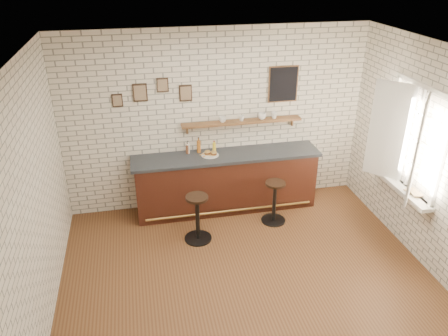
# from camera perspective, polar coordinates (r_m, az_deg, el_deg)

# --- Properties ---
(ground) EXTENTS (5.00, 5.00, 0.00)m
(ground) POSITION_cam_1_polar(r_m,az_deg,el_deg) (6.26, 2.78, -13.25)
(ground) COLOR brown
(ground) RESTS_ON ground
(bar_counter) EXTENTS (3.10, 0.65, 1.01)m
(bar_counter) POSITION_cam_1_polar(r_m,az_deg,el_deg) (7.36, 0.30, -1.78)
(bar_counter) COLOR #411B11
(bar_counter) RESTS_ON ground
(sandwich_plate) EXTENTS (0.28, 0.28, 0.01)m
(sandwich_plate) POSITION_cam_1_polar(r_m,az_deg,el_deg) (7.11, -1.84, 1.70)
(sandwich_plate) COLOR white
(sandwich_plate) RESTS_ON bar_counter
(ciabatta_sandwich) EXTENTS (0.23, 0.17, 0.07)m
(ciabatta_sandwich) POSITION_cam_1_polar(r_m,az_deg,el_deg) (7.09, -1.77, 2.01)
(ciabatta_sandwich) COLOR tan
(ciabatta_sandwich) RESTS_ON sandwich_plate
(potato_chips) EXTENTS (0.25, 0.18, 0.00)m
(potato_chips) POSITION_cam_1_polar(r_m,az_deg,el_deg) (7.10, -2.05, 1.73)
(potato_chips) COLOR #E8B251
(potato_chips) RESTS_ON sandwich_plate
(bitters_bottle_brown) EXTENTS (0.06, 0.06, 0.19)m
(bitters_bottle_brown) POSITION_cam_1_polar(r_m,az_deg,el_deg) (7.17, -4.78, 2.50)
(bitters_bottle_brown) COLOR brown
(bitters_bottle_brown) RESTS_ON bar_counter
(bitters_bottle_white) EXTENTS (0.06, 0.06, 0.22)m
(bitters_bottle_white) POSITION_cam_1_polar(r_m,az_deg,el_deg) (7.17, -4.72, 2.58)
(bitters_bottle_white) COLOR white
(bitters_bottle_white) RESTS_ON bar_counter
(bitters_bottle_amber) EXTENTS (0.06, 0.06, 0.26)m
(bitters_bottle_amber) POSITION_cam_1_polar(r_m,az_deg,el_deg) (7.18, -3.32, 2.84)
(bitters_bottle_amber) COLOR #975218
(bitters_bottle_amber) RESTS_ON bar_counter
(condiment_bottle_yellow) EXTENTS (0.06, 0.06, 0.18)m
(condiment_bottle_yellow) POSITION_cam_1_polar(r_m,az_deg,el_deg) (7.23, -1.28, 2.78)
(condiment_bottle_yellow) COLOR yellow
(condiment_bottle_yellow) RESTS_ON bar_counter
(bar_stool_left) EXTENTS (0.42, 0.42, 0.76)m
(bar_stool_left) POSITION_cam_1_polar(r_m,az_deg,el_deg) (6.63, -3.49, -6.35)
(bar_stool_left) COLOR black
(bar_stool_left) RESTS_ON ground
(bar_stool_right) EXTENTS (0.41, 0.41, 0.72)m
(bar_stool_right) POSITION_cam_1_polar(r_m,az_deg,el_deg) (7.10, 6.60, -4.24)
(bar_stool_right) COLOR black
(bar_stool_right) RESTS_ON ground
(wall_shelf) EXTENTS (2.00, 0.18, 0.18)m
(wall_shelf) POSITION_cam_1_polar(r_m,az_deg,el_deg) (7.20, 2.36, 6.03)
(wall_shelf) COLOR brown
(wall_shelf) RESTS_ON ground
(shelf_cup_a) EXTENTS (0.16, 0.16, 0.09)m
(shelf_cup_a) POSITION_cam_1_polar(r_m,az_deg,el_deg) (7.11, -0.20, 6.36)
(shelf_cup_a) COLOR white
(shelf_cup_a) RESTS_ON wall_shelf
(shelf_cup_b) EXTENTS (0.13, 0.13, 0.09)m
(shelf_cup_b) POSITION_cam_1_polar(r_m,az_deg,el_deg) (7.18, 2.31, 6.51)
(shelf_cup_b) COLOR white
(shelf_cup_b) RESTS_ON wall_shelf
(shelf_cup_c) EXTENTS (0.13, 0.13, 0.10)m
(shelf_cup_c) POSITION_cam_1_polar(r_m,az_deg,el_deg) (7.26, 4.98, 6.75)
(shelf_cup_c) COLOR white
(shelf_cup_c) RESTS_ON wall_shelf
(shelf_cup_d) EXTENTS (0.13, 0.13, 0.10)m
(shelf_cup_d) POSITION_cam_1_polar(r_m,az_deg,el_deg) (7.33, 6.57, 6.84)
(shelf_cup_d) COLOR white
(shelf_cup_d) RESTS_ON wall_shelf
(back_wall_decor) EXTENTS (2.96, 0.02, 0.56)m
(back_wall_decor) POSITION_cam_1_polar(r_m,az_deg,el_deg) (7.06, 0.90, 10.47)
(back_wall_decor) COLOR black
(back_wall_decor) RESTS_ON ground
(window_sill) EXTENTS (0.20, 1.35, 0.06)m
(window_sill) POSITION_cam_1_polar(r_m,az_deg,el_deg) (6.89, 22.02, -2.30)
(window_sill) COLOR white
(window_sill) RESTS_ON ground
(casement_window) EXTENTS (0.40, 1.30, 1.56)m
(casement_window) POSITION_cam_1_polar(r_m,az_deg,el_deg) (6.56, 22.81, 3.41)
(casement_window) COLOR white
(casement_window) RESTS_ON ground
(book_lower) EXTENTS (0.24, 0.28, 0.02)m
(book_lower) POSITION_cam_1_polar(r_m,az_deg,el_deg) (6.67, 23.13, -3.08)
(book_lower) COLOR tan
(book_lower) RESTS_ON window_sill
(book_upper) EXTENTS (0.21, 0.27, 0.02)m
(book_upper) POSITION_cam_1_polar(r_m,az_deg,el_deg) (6.66, 23.17, -2.94)
(book_upper) COLOR tan
(book_upper) RESTS_ON book_lower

